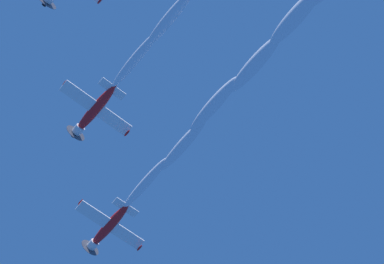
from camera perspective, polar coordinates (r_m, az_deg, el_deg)
name	(u,v)px	position (r m, az deg, el deg)	size (l,w,h in m)	color
airplane_lead	(108,227)	(86.84, -6.58, -7.41)	(9.10, 8.11, 2.67)	red
airplane_left_wingman	(94,111)	(82.10, -7.67, 1.65)	(9.10, 8.15, 2.66)	red
smoke_trail_lead	(287,26)	(78.19, 7.41, 8.24)	(4.96, 45.80, 2.35)	white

